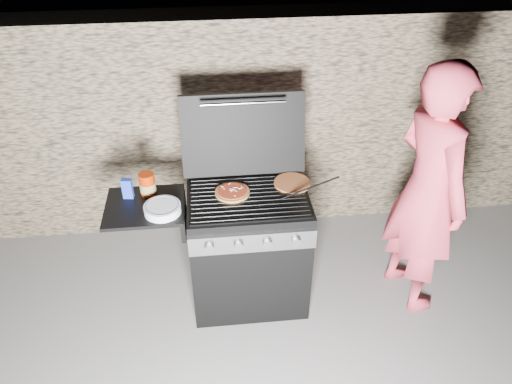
{
  "coord_description": "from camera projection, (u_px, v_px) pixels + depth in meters",
  "views": [
    {
      "loc": [
        -0.23,
        -2.62,
        2.81
      ],
      "look_at": [
        0.05,
        0.0,
        0.95
      ],
      "focal_mm": 35.0,
      "sensor_mm": 36.0,
      "label": 1
    }
  ],
  "objects": [
    {
      "name": "gas_grill",
      "position": [
        213.0,
        252.0,
        3.48
      ],
      "size": [
        1.34,
        0.79,
        0.91
      ],
      "primitive_type": null,
      "color": "black",
      "rests_on": "ground"
    },
    {
      "name": "tongs",
      "position": [
        310.0,
        188.0,
        3.25
      ],
      "size": [
        0.41,
        0.12,
        0.09
      ],
      "primitive_type": "cylinder",
      "rotation": [
        0.0,
        1.4,
        0.26
      ],
      "color": "black",
      "rests_on": "gas_grill"
    },
    {
      "name": "pizza_topped",
      "position": [
        232.0,
        192.0,
        3.27
      ],
      "size": [
        0.28,
        0.28,
        0.03
      ],
      "primitive_type": null,
      "rotation": [
        0.0,
        0.0,
        -0.25
      ],
      "color": "#E4C05C",
      "rests_on": "gas_grill"
    },
    {
      "name": "blue_carton",
      "position": [
        127.0,
        189.0,
        3.22
      ],
      "size": [
        0.07,
        0.05,
        0.14
      ],
      "primitive_type": "cube",
      "rotation": [
        0.0,
        0.0,
        -0.12
      ],
      "color": "#1934AD",
      "rests_on": "gas_grill"
    },
    {
      "name": "pizza_plain",
      "position": [
        292.0,
        183.0,
        3.37
      ],
      "size": [
        0.33,
        0.33,
        0.01
      ],
      "primitive_type": "cylinder",
      "rotation": [
        0.0,
        0.0,
        -0.43
      ],
      "color": "#E98A53",
      "rests_on": "gas_grill"
    },
    {
      "name": "stone_wall",
      "position": [
        236.0,
        124.0,
        4.1
      ],
      "size": [
        8.0,
        0.35,
        1.8
      ],
      "primitive_type": "cube",
      "color": "#998161",
      "rests_on": "ground"
    },
    {
      "name": "sauce_jar",
      "position": [
        147.0,
        184.0,
        3.25
      ],
      "size": [
        0.12,
        0.12,
        0.16
      ],
      "primitive_type": "cylinder",
      "rotation": [
        0.0,
        0.0,
        -0.17
      ],
      "color": "#A72401",
      "rests_on": "gas_grill"
    },
    {
      "name": "ground",
      "position": [
        249.0,
        295.0,
        3.77
      ],
      "size": [
        50.0,
        50.0,
        0.0
      ],
      "primitive_type": "plane",
      "color": "slate"
    },
    {
      "name": "person",
      "position": [
        427.0,
        192.0,
        3.29
      ],
      "size": [
        0.58,
        0.75,
        1.82
      ],
      "primitive_type": "imported",
      "rotation": [
        0.0,
        0.0,
        1.81
      ],
      "color": "#D73E52",
      "rests_on": "ground"
    },
    {
      "name": "plate_stack",
      "position": [
        162.0,
        209.0,
        3.11
      ],
      "size": [
        0.27,
        0.27,
        0.05
      ],
      "primitive_type": "cylinder",
      "rotation": [
        0.0,
        0.0,
        0.17
      ],
      "color": "white",
      "rests_on": "gas_grill"
    }
  ]
}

